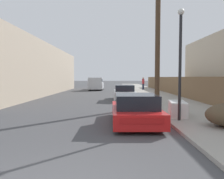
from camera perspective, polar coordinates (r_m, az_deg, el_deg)
sidewalk_curb at (r=27.10m, az=9.58°, el=-0.70°), size 4.20×63.00×0.12m
discarded_fridge at (r=10.62m, az=16.73°, el=-4.77°), size 0.97×1.68×0.69m
parked_sports_car_red at (r=9.06m, az=6.06°, el=-5.34°), size 1.89×4.23×1.22m
car_parked_mid at (r=18.16m, az=3.25°, el=-0.89°), size 1.77×4.16×1.26m
pickup_truck at (r=32.27m, az=-4.19°, el=1.48°), size 2.07×5.37×1.85m
utility_pole at (r=14.89m, az=11.83°, el=11.62°), size 1.80×0.33×7.75m
street_lamp at (r=9.42m, az=17.39°, el=8.37°), size 0.26×0.26×4.56m
wooden_fence at (r=21.34m, az=17.50°, el=0.74°), size 0.08×37.77×1.82m
building_left_block at (r=26.57m, az=-22.20°, el=4.70°), size 7.00×24.73×5.38m
pedestrian at (r=31.28m, az=8.15°, el=1.63°), size 0.34×0.34×1.78m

